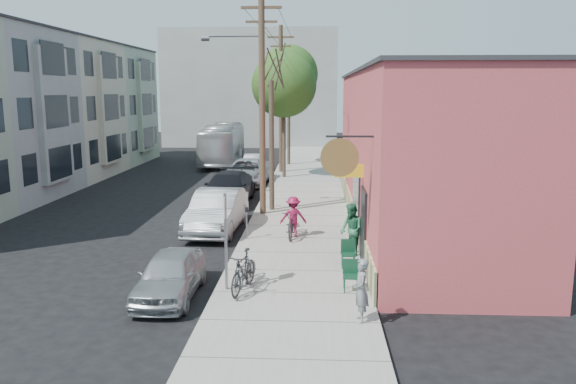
{
  "coord_description": "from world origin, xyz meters",
  "views": [
    {
      "loc": [
        4.86,
        -19.07,
        5.76
      ],
      "look_at": [
        3.71,
        4.5,
        1.5
      ],
      "focal_mm": 35.0,
      "sensor_mm": 36.0,
      "label": 1
    }
  ],
  "objects_px": {
    "sign_post": "(226,232)",
    "car_0": "(170,275)",
    "car_3": "(247,172)",
    "tree_leafy_mid": "(284,85)",
    "parked_bike_b": "(247,269)",
    "parked_bike_a": "(243,271)",
    "tree_bare": "(272,146)",
    "tree_leafy_far": "(289,74)",
    "patron_grey": "(361,290)",
    "car_2": "(228,188)",
    "patio_chair_b": "(351,276)",
    "patio_chair_a": "(348,254)",
    "cyclist": "(293,217)",
    "utility_pole_near": "(261,99)",
    "parking_meter_far": "(261,191)",
    "parking_meter_near": "(247,218)",
    "car_4": "(254,163)",
    "car_1": "(217,211)",
    "patron_green": "(351,230)",
    "bus": "(223,144)"
  },
  "relations": [
    {
      "from": "car_3",
      "to": "patio_chair_b",
      "type": "bearing_deg",
      "value": -72.58
    },
    {
      "from": "utility_pole_near",
      "to": "cyclist",
      "type": "xyz_separation_m",
      "value": [
        1.63,
        -4.2,
        -4.46
      ]
    },
    {
      "from": "patio_chair_a",
      "to": "parked_bike_b",
      "type": "bearing_deg",
      "value": -155.32
    },
    {
      "from": "parking_meter_far",
      "to": "patio_chair_b",
      "type": "xyz_separation_m",
      "value": [
        3.66,
        -11.32,
        -0.39
      ]
    },
    {
      "from": "utility_pole_near",
      "to": "patio_chair_a",
      "type": "bearing_deg",
      "value": -65.97
    },
    {
      "from": "tree_bare",
      "to": "patio_chair_b",
      "type": "xyz_separation_m",
      "value": [
        3.11,
        -11.0,
        -2.61
      ]
    },
    {
      "from": "parking_meter_near",
      "to": "parked_bike_b",
      "type": "height_order",
      "value": "parking_meter_near"
    },
    {
      "from": "tree_bare",
      "to": "tree_leafy_far",
      "type": "distance_m",
      "value": 17.38
    },
    {
      "from": "tree_leafy_mid",
      "to": "patron_grey",
      "type": "relative_size",
      "value": 5.08
    },
    {
      "from": "car_2",
      "to": "tree_leafy_mid",
      "type": "bearing_deg",
      "value": 76.96
    },
    {
      "from": "utility_pole_near",
      "to": "patio_chair_b",
      "type": "relative_size",
      "value": 11.36
    },
    {
      "from": "utility_pole_near",
      "to": "car_1",
      "type": "height_order",
      "value": "utility_pole_near"
    },
    {
      "from": "parking_meter_near",
      "to": "patio_chair_a",
      "type": "relative_size",
      "value": 1.41
    },
    {
      "from": "parked_bike_a",
      "to": "patron_grey",
      "type": "bearing_deg",
      "value": -19.52
    },
    {
      "from": "tree_leafy_far",
      "to": "patio_chair_a",
      "type": "bearing_deg",
      "value": -83.04
    },
    {
      "from": "parked_bike_b",
      "to": "bus",
      "type": "relative_size",
      "value": 0.14
    },
    {
      "from": "sign_post",
      "to": "car_2",
      "type": "xyz_separation_m",
      "value": [
        -1.98,
        13.14,
        -1.04
      ]
    },
    {
      "from": "cyclist",
      "to": "tree_leafy_far",
      "type": "bearing_deg",
      "value": -91.47
    },
    {
      "from": "sign_post",
      "to": "car_0",
      "type": "xyz_separation_m",
      "value": [
        -1.55,
        -0.31,
        -1.18
      ]
    },
    {
      "from": "parking_meter_near",
      "to": "bus",
      "type": "bearing_deg",
      "value": 101.39
    },
    {
      "from": "parked_bike_b",
      "to": "utility_pole_near",
      "type": "bearing_deg",
      "value": 105.76
    },
    {
      "from": "car_1",
      "to": "patron_green",
      "type": "bearing_deg",
      "value": -32.79
    },
    {
      "from": "utility_pole_near",
      "to": "car_4",
      "type": "height_order",
      "value": "utility_pole_near"
    },
    {
      "from": "tree_leafy_mid",
      "to": "car_3",
      "type": "height_order",
      "value": "tree_leafy_mid"
    },
    {
      "from": "cyclist",
      "to": "patron_grey",
      "type": "bearing_deg",
      "value": 99.17
    },
    {
      "from": "sign_post",
      "to": "car_3",
      "type": "relative_size",
      "value": 0.5
    },
    {
      "from": "tree_leafy_far",
      "to": "bus",
      "type": "height_order",
      "value": "tree_leafy_far"
    },
    {
      "from": "sign_post",
      "to": "patio_chair_a",
      "type": "height_order",
      "value": "sign_post"
    },
    {
      "from": "patio_chair_a",
      "to": "parked_bike_a",
      "type": "bearing_deg",
      "value": -145.81
    },
    {
      "from": "car_0",
      "to": "tree_bare",
      "type": "bearing_deg",
      "value": 79.74
    },
    {
      "from": "parked_bike_b",
      "to": "parked_bike_a",
      "type": "bearing_deg",
      "value": -77.29
    },
    {
      "from": "utility_pole_near",
      "to": "car_0",
      "type": "relative_size",
      "value": 2.59
    },
    {
      "from": "utility_pole_near",
      "to": "tree_leafy_far",
      "type": "xyz_separation_m",
      "value": [
        0.41,
        17.81,
        1.59
      ]
    },
    {
      "from": "parking_meter_far",
      "to": "utility_pole_near",
      "type": "distance_m",
      "value": 4.58
    },
    {
      "from": "car_1",
      "to": "parked_bike_b",
      "type": "bearing_deg",
      "value": -70.52
    },
    {
      "from": "utility_pole_near",
      "to": "tree_leafy_far",
      "type": "height_order",
      "value": "utility_pole_near"
    },
    {
      "from": "sign_post",
      "to": "cyclist",
      "type": "bearing_deg",
      "value": 74.35
    },
    {
      "from": "tree_leafy_mid",
      "to": "parked_bike_b",
      "type": "distance_m",
      "value": 21.58
    },
    {
      "from": "parked_bike_a",
      "to": "car_1",
      "type": "height_order",
      "value": "car_1"
    },
    {
      "from": "parking_meter_far",
      "to": "tree_leafy_mid",
      "type": "bearing_deg",
      "value": 86.88
    },
    {
      "from": "parking_meter_near",
      "to": "patron_grey",
      "type": "height_order",
      "value": "patron_grey"
    },
    {
      "from": "parked_bike_b",
      "to": "car_2",
      "type": "relative_size",
      "value": 0.28
    },
    {
      "from": "parked_bike_a",
      "to": "bus",
      "type": "height_order",
      "value": "bus"
    },
    {
      "from": "parked_bike_b",
      "to": "car_0",
      "type": "height_order",
      "value": "car_0"
    },
    {
      "from": "tree_leafy_far",
      "to": "parked_bike_a",
      "type": "height_order",
      "value": "tree_leafy_far"
    },
    {
      "from": "sign_post",
      "to": "patron_grey",
      "type": "distance_m",
      "value": 4.31
    },
    {
      "from": "tree_leafy_far",
      "to": "patron_grey",
      "type": "height_order",
      "value": "tree_leafy_far"
    },
    {
      "from": "bus",
      "to": "car_3",
      "type": "bearing_deg",
      "value": -76.08
    },
    {
      "from": "parked_bike_b",
      "to": "tree_leafy_mid",
      "type": "bearing_deg",
      "value": 103.13
    },
    {
      "from": "sign_post",
      "to": "patio_chair_b",
      "type": "height_order",
      "value": "sign_post"
    }
  ]
}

